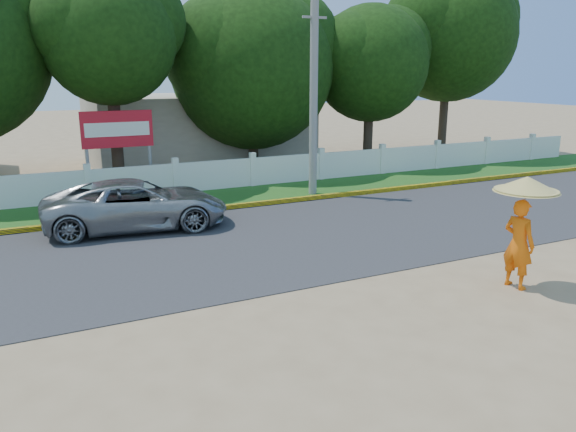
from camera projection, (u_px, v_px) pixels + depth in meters
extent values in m
plane|color=#9E8460|center=(334.00, 306.00, 10.62)|extent=(120.00, 120.00, 0.00)
cube|color=#38383A|center=(246.00, 242.00, 14.52)|extent=(60.00, 7.00, 0.02)
cube|color=#2D601E|center=(188.00, 201.00, 19.09)|extent=(60.00, 3.50, 0.03)
cube|color=yellow|center=(203.00, 210.00, 17.59)|extent=(40.00, 0.18, 0.16)
cube|color=silver|center=(176.00, 179.00, 20.21)|extent=(40.00, 0.10, 1.10)
cube|color=#B7AD99|center=(198.00, 129.00, 27.14)|extent=(10.00, 6.00, 3.20)
cylinder|color=gray|center=(314.00, 98.00, 19.34)|extent=(0.28, 0.28, 6.85)
imported|color=gray|center=(137.00, 204.00, 15.68)|extent=(5.27, 2.96, 1.39)
imported|color=#E75F0C|center=(519.00, 244.00, 11.34)|extent=(0.53, 0.73, 1.86)
cylinder|color=gray|center=(524.00, 209.00, 11.18)|extent=(0.03, 0.03, 1.20)
cone|color=tan|center=(527.00, 184.00, 11.05)|extent=(1.27, 1.27, 0.31)
cylinder|color=gray|center=(88.00, 167.00, 19.84)|extent=(0.12, 0.12, 2.00)
cylinder|color=gray|center=(150.00, 163.00, 20.78)|extent=(0.12, 0.12, 2.00)
cube|color=red|center=(117.00, 129.00, 19.99)|extent=(2.50, 0.12, 1.30)
cube|color=silver|center=(117.00, 129.00, 19.93)|extent=(2.25, 0.02, 0.49)
cylinder|color=#473828|center=(253.00, 141.00, 25.01)|extent=(0.44, 0.44, 2.52)
sphere|color=#193C0D|center=(252.00, 68.00, 24.21)|extent=(7.03, 7.03, 7.03)
cylinder|color=#473828|center=(368.00, 130.00, 26.53)|extent=(0.44, 0.44, 3.18)
sphere|color=#193C0D|center=(370.00, 64.00, 25.77)|extent=(5.30, 5.30, 5.30)
cylinder|color=#473828|center=(443.00, 114.00, 29.42)|extent=(0.44, 0.44, 4.24)
sphere|color=#193C0D|center=(449.00, 35.00, 28.43)|extent=(6.68, 6.68, 6.68)
cylinder|color=#473828|center=(116.00, 133.00, 20.78)|extent=(0.44, 0.44, 4.15)
sphere|color=#193C0D|center=(109.00, 37.00, 19.93)|extent=(4.79, 4.79, 4.79)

